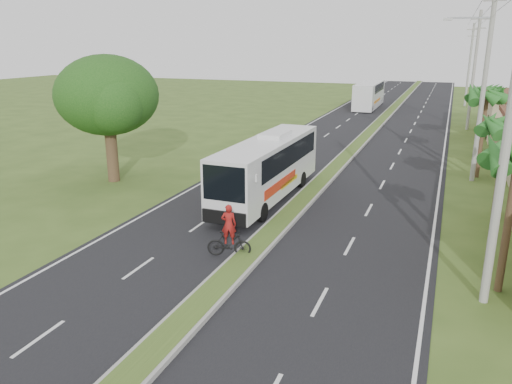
% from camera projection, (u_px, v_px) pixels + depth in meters
% --- Properties ---
extents(ground, '(180.00, 180.00, 0.00)m').
position_uv_depth(ground, '(223.00, 284.00, 17.56)').
color(ground, '#3A521E').
rests_on(ground, ground).
extents(road_asphalt, '(14.00, 160.00, 0.02)m').
position_uv_depth(road_asphalt, '(342.00, 162.00, 35.41)').
color(road_asphalt, black).
rests_on(road_asphalt, ground).
extents(median_strip, '(1.20, 160.00, 0.18)m').
position_uv_depth(median_strip, '(342.00, 161.00, 35.38)').
color(median_strip, gray).
rests_on(median_strip, ground).
extents(lane_edge_left, '(0.12, 160.00, 0.01)m').
position_uv_depth(lane_edge_left, '(254.00, 155.00, 37.74)').
color(lane_edge_left, silver).
rests_on(lane_edge_left, ground).
extents(lane_edge_right, '(0.12, 160.00, 0.01)m').
position_uv_depth(lane_edge_right, '(442.00, 171.00, 33.08)').
color(lane_edge_right, silver).
rests_on(lane_edge_right, ground).
extents(palm_verge_b, '(2.40, 2.40, 5.05)m').
position_uv_depth(palm_verge_b, '(506.00, 126.00, 23.75)').
color(palm_verge_b, '#473321').
rests_on(palm_verge_b, ground).
extents(palm_verge_c, '(2.40, 2.40, 5.85)m').
position_uv_depth(palm_verge_c, '(487.00, 95.00, 29.98)').
color(palm_verge_c, '#473321').
rests_on(palm_verge_c, ground).
extents(palm_verge_d, '(2.40, 2.40, 5.25)m').
position_uv_depth(palm_verge_d, '(487.00, 92.00, 38.01)').
color(palm_verge_d, '#473321').
rests_on(palm_verge_d, ground).
extents(shade_tree, '(6.30, 6.00, 7.54)m').
position_uv_depth(shade_tree, '(106.00, 98.00, 29.26)').
color(shade_tree, '#473321').
rests_on(shade_tree, ground).
extents(utility_pole_a, '(1.60, 0.28, 11.00)m').
position_uv_depth(utility_pole_a, '(508.00, 130.00, 14.76)').
color(utility_pole_a, gray).
rests_on(utility_pole_a, ground).
extents(utility_pole_b, '(3.20, 0.28, 12.00)m').
position_uv_depth(utility_pole_b, '(485.00, 77.00, 28.88)').
color(utility_pole_b, gray).
rests_on(utility_pole_b, ground).
extents(utility_pole_c, '(1.60, 0.28, 11.00)m').
position_uv_depth(utility_pole_c, '(474.00, 70.00, 46.88)').
color(utility_pole_c, gray).
rests_on(utility_pole_c, ground).
extents(utility_pole_d, '(1.60, 0.28, 10.50)m').
position_uv_depth(utility_pole_d, '(469.00, 64.00, 64.80)').
color(utility_pole_d, gray).
rests_on(utility_pole_d, ground).
extents(coach_bus_main, '(2.45, 10.85, 3.49)m').
position_uv_depth(coach_bus_main, '(268.00, 164.00, 26.57)').
color(coach_bus_main, silver).
rests_on(coach_bus_main, ground).
extents(coach_bus_far, '(2.52, 11.09, 3.22)m').
position_uv_depth(coach_bus_far, '(369.00, 94.00, 63.97)').
color(coach_bus_far, silver).
rests_on(coach_bus_far, ground).
extents(motorcyclist, '(1.83, 0.95, 2.18)m').
position_uv_depth(motorcyclist, '(229.00, 238.00, 19.61)').
color(motorcyclist, black).
rests_on(motorcyclist, ground).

